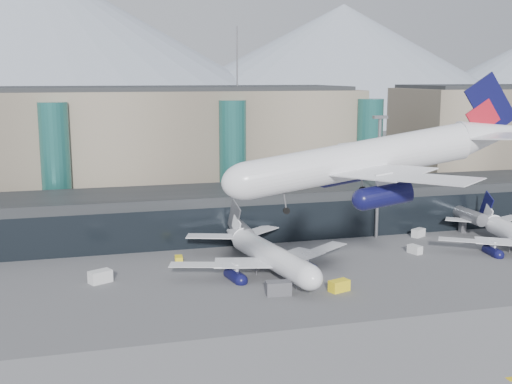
# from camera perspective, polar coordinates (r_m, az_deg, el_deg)

# --- Properties ---
(ground) EXTENTS (900.00, 900.00, 0.00)m
(ground) POSITION_cam_1_polar(r_m,az_deg,el_deg) (84.93, 6.21, -13.14)
(ground) COLOR #515154
(ground) RESTS_ON ground
(concourse) EXTENTS (170.00, 27.00, 10.00)m
(concourse) POSITION_cam_1_polar(r_m,az_deg,el_deg) (136.36, -2.57, -1.84)
(concourse) COLOR black
(concourse) RESTS_ON ground
(terminal_main) EXTENTS (130.00, 30.00, 31.00)m
(terminal_main) POSITION_cam_1_polar(r_m,az_deg,el_deg) (163.48, -13.69, 3.63)
(terminal_main) COLOR gray
(terminal_main) RESTS_ON ground
(teal_towers) EXTENTS (116.40, 19.40, 46.00)m
(teal_towers) POSITION_cam_1_polar(r_m,az_deg,el_deg) (148.39, -9.63, 2.56)
(teal_towers) COLOR #256762
(teal_towers) RESTS_ON ground
(mountain_ridge) EXTENTS (910.00, 400.00, 110.00)m
(mountain_ridge) POSITION_cam_1_polar(r_m,az_deg,el_deg) (454.77, -9.64, 11.73)
(mountain_ridge) COLOR gray
(mountain_ridge) RESTS_ON ground
(lightmast_mid) EXTENTS (3.00, 1.20, 25.60)m
(lightmast_mid) POSITION_cam_1_polar(r_m,az_deg,el_deg) (135.39, 10.83, 1.96)
(lightmast_mid) COLOR slate
(lightmast_mid) RESTS_ON ground
(hero_jet) EXTENTS (33.39, 33.89, 10.94)m
(hero_jet) POSITION_cam_1_polar(r_m,az_deg,el_deg) (67.86, 11.60, 3.97)
(hero_jet) COLOR white
(hero_jet) RESTS_ON ground
(jet_parked_mid) EXTENTS (35.69, 36.15, 11.67)m
(jet_parked_mid) POSITION_cam_1_polar(r_m,az_deg,el_deg) (112.82, 0.60, -4.73)
(jet_parked_mid) COLOR white
(jet_parked_mid) RESTS_ON ground
(veh_a) EXTENTS (4.15, 3.42, 2.04)m
(veh_a) POSITION_cam_1_polar(r_m,az_deg,el_deg) (109.71, -13.67, -7.32)
(veh_a) COLOR silver
(veh_a) RESTS_ON ground
(veh_b) EXTENTS (1.53, 2.31, 1.28)m
(veh_b) POSITION_cam_1_polar(r_m,az_deg,el_deg) (118.31, -6.88, -5.98)
(veh_b) COLOR yellow
(veh_b) RESTS_ON ground
(veh_c) EXTENTS (4.07, 2.43, 2.16)m
(veh_c) POSITION_cam_1_polar(r_m,az_deg,el_deg) (100.98, 2.01, -8.54)
(veh_c) COLOR #4B4B50
(veh_c) RESTS_ON ground
(veh_d) EXTENTS (3.42, 2.88, 1.72)m
(veh_d) POSITION_cam_1_polar(r_m,az_deg,el_deg) (140.26, 14.23, -3.54)
(veh_d) COLOR silver
(veh_d) RESTS_ON ground
(veh_g) EXTENTS (2.32, 3.05, 1.57)m
(veh_g) POSITION_cam_1_polar(r_m,az_deg,el_deg) (127.32, 13.94, -4.97)
(veh_g) COLOR silver
(veh_g) RESTS_ON ground
(veh_h) EXTENTS (3.64, 2.65, 1.80)m
(veh_h) POSITION_cam_1_polar(r_m,az_deg,el_deg) (103.45, 7.40, -8.26)
(veh_h) COLOR yellow
(veh_h) RESTS_ON ground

